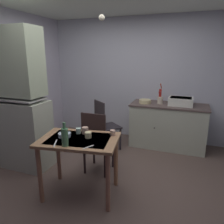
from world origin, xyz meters
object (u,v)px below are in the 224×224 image
Objects in this scene: hutch_cabinet at (19,105)px; chair_by_counter at (105,124)px; hand_pump at (160,95)px; glass_bottle at (65,136)px; teacup_mint at (88,135)px; sink_basin at (181,101)px; dining_table at (79,148)px; serving_bowl_wide at (64,135)px; chair_far_side at (97,142)px; mixing_bowl_counter at (145,101)px.

hutch_cabinet is 1.54m from chair_by_counter.
hand_pump reaches higher than chair_by_counter.
hand_pump reaches higher than glass_bottle.
hutch_cabinet reaches higher than glass_bottle.
hand_pump is 4.62× the size of teacup_mint.
glass_bottle reaches higher than chair_by_counter.
teacup_mint is at bearing -12.40° from hutch_cabinet.
sink_basin is 0.41m from hand_pump.
glass_bottle reaches higher than dining_table.
chair_far_side is at bearing 70.69° from serving_bowl_wide.
chair_far_side is (-0.01, 0.55, -0.14)m from dining_table.
teacup_mint is (0.30, 0.07, 0.01)m from serving_bowl_wide.
dining_table is 1.08× the size of chair_far_side.
glass_bottle is at bearing -55.91° from serving_bowl_wide.
serving_bowl_wide is at bearing -123.67° from sink_basin.
chair_by_counter is (-0.21, 0.83, -0.00)m from chair_far_side.
glass_bottle is at bearing -102.43° from mixing_bowl_counter.
chair_by_counter reaches higher than teacup_mint.
chair_far_side is 3.53× the size of glass_bottle.
hand_pump is (1.96, 1.64, 0.01)m from hutch_cabinet.
teacup_mint is at bearing -76.69° from chair_by_counter.
hutch_cabinet is 5.61× the size of hand_pump.
sink_basin is 0.45× the size of chair_far_side.
mixing_bowl_counter is (-0.27, -0.10, -0.13)m from hand_pump.
chair_far_side is 11.68× the size of teacup_mint.
chair_by_counter is at bearing -146.08° from hand_pump.
teacup_mint is at bearing -117.98° from sink_basin.
chair_far_side reaches higher than dining_table.
serving_bowl_wide is (1.05, -0.37, -0.22)m from hutch_cabinet.
hutch_cabinet is at bearing -135.42° from chair_by_counter.
dining_table is at bearing -89.19° from chair_far_side.
chair_far_side is at bearing 87.68° from glass_bottle.
chair_by_counter is at bearing 44.58° from hutch_cabinet.
sink_basin is 1.84m from chair_far_side.
hand_pump is at bearing 70.50° from dining_table.
chair_far_side is 6.17× the size of serving_bowl_wide.
dining_table is 0.20m from teacup_mint.
mixing_bowl_counter is 2.02m from serving_bowl_wide.
mixing_bowl_counter is 2.77× the size of teacup_mint.
serving_bowl_wide is 1.89× the size of teacup_mint.
mixing_bowl_counter is 0.24× the size of chair_by_counter.
hand_pump reaches higher than mixing_bowl_counter.
hutch_cabinet reaches higher than hand_pump.
hand_pump is 2.44× the size of serving_bowl_wide.
hutch_cabinet is at bearing 167.60° from teacup_mint.
sink_basin is 2.26m from dining_table.
chair_far_side is 0.58m from teacup_mint.
sink_basin is 1.50m from chair_by_counter.
glass_bottle is at bearing -92.32° from chair_far_side.
serving_bowl_wide reaches higher than dining_table.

